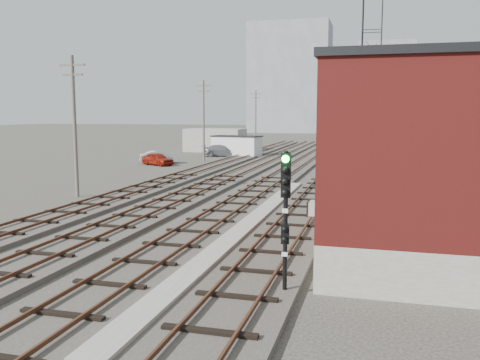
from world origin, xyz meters
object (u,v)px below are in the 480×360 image
at_px(switch_stand, 287,162).
at_px(car_red, 158,159).
at_px(car_silver, 159,157).
at_px(car_grey, 223,151).
at_px(site_trailer, 237,146).
at_px(signal_mast, 285,211).

distance_m(switch_stand, car_red, 13.53).
distance_m(car_silver, car_grey, 11.11).
distance_m(site_trailer, car_red, 13.71).
xyz_separation_m(car_red, car_grey, (3.32, 12.22, 0.09)).
height_order(car_red, car_silver, car_silver).
xyz_separation_m(switch_stand, car_silver, (-14.19, 1.25, 0.07)).
bearing_deg(switch_stand, site_trailer, 113.68).
height_order(signal_mast, switch_stand, signal_mast).
bearing_deg(car_silver, signal_mast, -174.93).
bearing_deg(site_trailer, car_grey, -151.06).
bearing_deg(signal_mast, car_red, 119.67).
bearing_deg(car_red, switch_stand, -60.97).
height_order(signal_mast, car_silver, signal_mast).
distance_m(switch_stand, car_grey, 15.45).
relative_size(site_trailer, car_grey, 1.29).
height_order(signal_mast, site_trailer, signal_mast).
relative_size(car_red, car_grey, 0.74).
bearing_deg(car_grey, car_silver, 145.72).
bearing_deg(site_trailer, signal_mast, -61.84).
bearing_deg(switch_stand, car_silver, 163.60).
relative_size(switch_stand, car_silver, 0.32).
relative_size(switch_stand, car_grey, 0.25).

